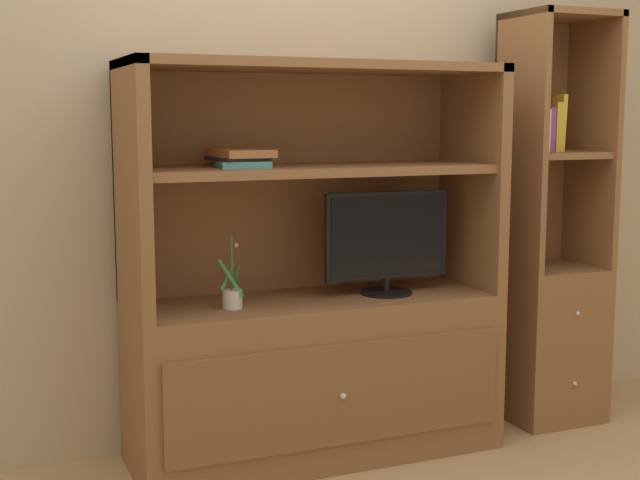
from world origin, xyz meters
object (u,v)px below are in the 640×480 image
at_px(media_console, 315,334).
at_px(bookshelf_tall, 550,287).
at_px(potted_plant, 232,297).
at_px(upright_book_row, 542,127).
at_px(tv_monitor, 387,241).
at_px(magazine_stack, 240,158).

relative_size(media_console, bookshelf_tall, 0.87).
bearing_deg(potted_plant, upright_book_row, 2.27).
xyz_separation_m(potted_plant, bookshelf_tall, (1.57, 0.07, -0.09)).
relative_size(tv_monitor, magazine_stack, 1.83).
bearing_deg(magazine_stack, potted_plant, -132.70).
distance_m(media_console, magazine_stack, 0.81).
bearing_deg(potted_plant, media_console, 9.83).
height_order(tv_monitor, magazine_stack, magazine_stack).
xyz_separation_m(media_console, potted_plant, (-0.38, -0.07, 0.20)).
height_order(potted_plant, bookshelf_tall, bookshelf_tall).
bearing_deg(upright_book_row, media_console, 179.67).
height_order(potted_plant, magazine_stack, magazine_stack).
height_order(media_console, potted_plant, media_console).
xyz_separation_m(tv_monitor, bookshelf_tall, (0.88, 0.05, -0.27)).
xyz_separation_m(magazine_stack, upright_book_row, (1.43, -0.00, 0.11)).
distance_m(media_console, upright_book_row, 1.40).
height_order(tv_monitor, potted_plant, tv_monitor).
height_order(bookshelf_tall, upright_book_row, bookshelf_tall).
bearing_deg(upright_book_row, potted_plant, -177.73).
relative_size(media_console, magazine_stack, 5.31).
bearing_deg(potted_plant, tv_monitor, 1.85).
xyz_separation_m(media_console, tv_monitor, (0.31, -0.04, 0.38)).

